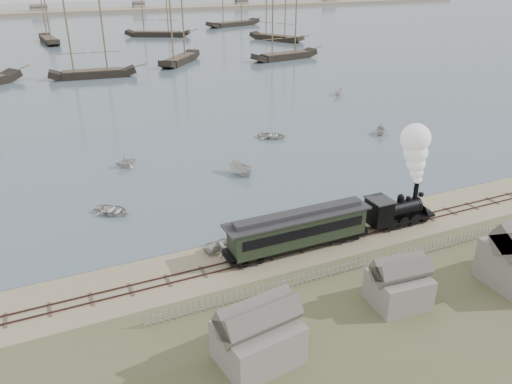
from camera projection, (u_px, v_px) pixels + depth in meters
name	position (u px, v px, depth m)	size (l,w,h in m)	color
ground	(297.00, 237.00, 46.94)	(600.00, 600.00, 0.00)	tan
harbor_water	(80.00, 32.00, 187.58)	(600.00, 336.00, 0.06)	#475766
rail_track	(308.00, 246.00, 45.27)	(120.00, 1.80, 0.16)	#3D2621
picket_fence_west	(267.00, 295.00, 38.71)	(19.00, 0.10, 1.20)	gray
picket_fence_east	(457.00, 246.00, 45.43)	(15.00, 0.10, 1.20)	gray
shed_left	(258.00, 359.00, 32.43)	(5.00, 4.00, 4.10)	gray
shed_mid	(396.00, 303.00, 37.76)	(4.00, 3.50, 3.60)	gray
far_spit	(61.00, 14.00, 253.78)	(500.00, 20.00, 1.80)	tan
locomotive	(411.00, 181.00, 47.61)	(7.76, 2.90, 9.67)	black
passenger_coach	(298.00, 229.00, 44.01)	(13.65, 2.63, 3.32)	black
beached_dinghy	(225.00, 245.00, 44.79)	(4.07, 2.91, 0.84)	beige
rowboat_0	(112.00, 210.00, 50.94)	(3.79, 2.71, 0.78)	beige
rowboat_1	(126.00, 161.00, 62.60)	(2.90, 2.50, 1.53)	beige
rowboat_2	(240.00, 169.00, 60.32)	(3.86, 1.45, 1.49)	beige
rowboat_3	(272.00, 135.00, 72.92)	(4.15, 2.97, 0.86)	beige
rowboat_4	(381.00, 129.00, 74.47)	(3.18, 2.75, 1.68)	beige
rowboat_5	(338.00, 92.00, 96.73)	(3.15, 1.18, 1.21)	beige
schooner_2	(87.00, 31.00, 107.62)	(18.73, 4.32, 20.00)	black
schooner_3	(178.00, 22.00, 123.71)	(18.45, 4.26, 20.00)	black
schooner_4	(286.00, 20.00, 128.96)	(19.48, 4.50, 20.00)	black
schooner_5	(277.00, 9.00, 161.53)	(19.81, 4.57, 20.00)	black
schooner_7	(44.00, 10.00, 156.07)	(19.16, 4.42, 20.00)	black
schooner_8	(155.00, 6.00, 170.22)	(22.28, 5.14, 20.00)	black
schooner_9	(233.00, 0.00, 199.65)	(24.92, 5.75, 20.00)	black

